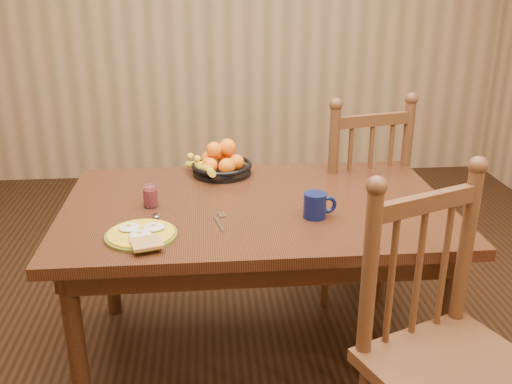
{
  "coord_description": "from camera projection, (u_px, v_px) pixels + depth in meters",
  "views": [
    {
      "loc": [
        -0.2,
        -2.19,
        1.66
      ],
      "look_at": [
        0.0,
        0.0,
        0.8
      ],
      "focal_mm": 40.0,
      "sensor_mm": 36.0,
      "label": 1
    }
  ],
  "objects": [
    {
      "name": "room",
      "position": [
        256.0,
        57.0,
        2.17
      ],
      "size": [
        4.52,
        5.02,
        2.72
      ],
      "color": "black",
      "rests_on": "ground"
    },
    {
      "name": "dining_table",
      "position": [
        256.0,
        222.0,
        2.42
      ],
      "size": [
        1.6,
        1.0,
        0.75
      ],
      "color": "black",
      "rests_on": "ground"
    },
    {
      "name": "chair_far",
      "position": [
        351.0,
        198.0,
        3.03
      ],
      "size": [
        0.58,
        0.57,
        1.08
      ],
      "rotation": [
        0.0,
        0.0,
        3.37
      ],
      "color": "#462915",
      "rests_on": "ground"
    },
    {
      "name": "chair_near",
      "position": [
        448.0,
        359.0,
        1.78
      ],
      "size": [
        0.63,
        0.62,
        1.08
      ],
      "rotation": [
        0.0,
        0.0,
        0.39
      ],
      "color": "#462915",
      "rests_on": "ground"
    },
    {
      "name": "breakfast_plate",
      "position": [
        142.0,
        234.0,
        2.08
      ],
      "size": [
        0.26,
        0.3,
        0.04
      ],
      "color": "#59601E",
      "rests_on": "dining_table"
    },
    {
      "name": "fork",
      "position": [
        220.0,
        220.0,
        2.21
      ],
      "size": [
        0.05,
        0.18,
        0.0
      ],
      "rotation": [
        0.0,
        0.0,
        0.2
      ],
      "color": "silver",
      "rests_on": "dining_table"
    },
    {
      "name": "spoon",
      "position": [
        157.0,
        218.0,
        2.23
      ],
      "size": [
        0.04,
        0.16,
        0.01
      ],
      "rotation": [
        0.0,
        0.0,
        0.12
      ],
      "color": "silver",
      "rests_on": "dining_table"
    },
    {
      "name": "coffee_mug",
      "position": [
        316.0,
        205.0,
        2.23
      ],
      "size": [
        0.13,
        0.09,
        0.1
      ],
      "color": "#0A1138",
      "rests_on": "dining_table"
    },
    {
      "name": "juice_glass",
      "position": [
        150.0,
        197.0,
        2.34
      ],
      "size": [
        0.06,
        0.06,
        0.09
      ],
      "color": "silver",
      "rests_on": "dining_table"
    },
    {
      "name": "fruit_bowl",
      "position": [
        220.0,
        164.0,
        2.71
      ],
      "size": [
        0.32,
        0.32,
        0.17
      ],
      "color": "black",
      "rests_on": "dining_table"
    }
  ]
}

